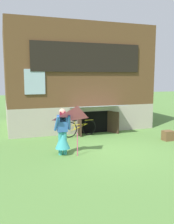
% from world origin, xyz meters
% --- Properties ---
extents(ground_plane, '(60.00, 60.00, 0.00)m').
position_xyz_m(ground_plane, '(0.00, 0.00, 0.00)').
color(ground_plane, '#56843D').
extents(log_house, '(7.31, 6.26, 5.27)m').
position_xyz_m(log_house, '(-0.00, 5.57, 2.64)').
color(log_house, '#ADA393').
rests_on(log_house, ground_plane).
extents(person, '(0.61, 0.52, 1.63)m').
position_xyz_m(person, '(-1.90, 0.15, 0.69)').
color(person, teal).
rests_on(person, ground_plane).
extents(kite, '(1.03, 1.07, 1.65)m').
position_xyz_m(kite, '(-1.52, -0.43, 1.33)').
color(kite, '#E54C7F').
rests_on(kite, ground_plane).
extents(bicycle_yellow, '(1.69, 0.31, 0.78)m').
position_xyz_m(bicycle_yellow, '(-0.55, 2.52, 0.38)').
color(bicycle_yellow, black).
rests_on(bicycle_yellow, ground_plane).
extents(wooden_crate, '(0.43, 0.36, 0.42)m').
position_xyz_m(wooden_crate, '(2.82, 0.60, 0.21)').
color(wooden_crate, brown).
rests_on(wooden_crate, ground_plane).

